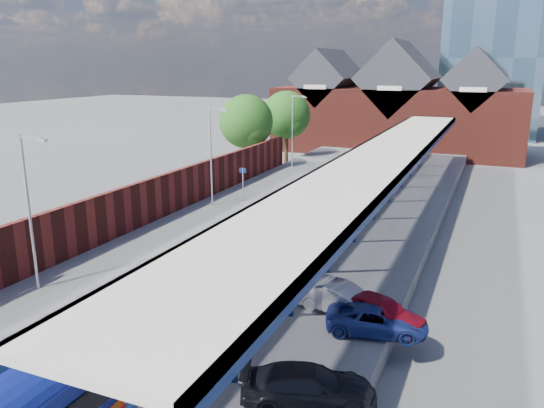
{
  "coord_description": "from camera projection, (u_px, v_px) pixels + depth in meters",
  "views": [
    {
      "loc": [
        12.0,
        -10.29,
        10.83
      ],
      "look_at": [
        -0.26,
        18.38,
        2.6
      ],
      "focal_mm": 35.0,
      "sensor_mm": 36.0,
      "label": 1
    }
  ],
  "objects": [
    {
      "name": "tree_near",
      "position": [
        247.0,
        123.0,
        50.97
      ],
      "size": [
        5.2,
        5.2,
        8.1
      ],
      "color": "#382314",
      "rests_on": "ground"
    },
    {
      "name": "yellow_line",
      "position": [
        234.0,
        216.0,
        35.43
      ],
      "size": [
        0.14,
        76.0,
        0.01
      ],
      "primitive_type": "cube",
      "color": "yellow",
      "rests_on": "left_platform"
    },
    {
      "name": "lamp_post_c",
      "position": [
        212.0,
        150.0,
        37.18
      ],
      "size": [
        1.48,
        0.18,
        7.0
      ],
      "color": "#A5A8AA",
      "rests_on": "left_platform"
    },
    {
      "name": "ballast_bed",
      "position": [
        286.0,
        237.0,
        34.25
      ],
      "size": [
        6.0,
        76.0,
        0.06
      ],
      "primitive_type": "cube",
      "color": "#473D33",
      "rests_on": "ground"
    },
    {
      "name": "station_building",
      "position": [
        398.0,
        109.0,
        66.65
      ],
      "size": [
        30.0,
        12.12,
        13.78
      ],
      "color": "#5A1F17",
      "rests_on": "ground"
    },
    {
      "name": "left_platform",
      "position": [
        211.0,
        220.0,
        36.22
      ],
      "size": [
        5.0,
        76.0,
        1.0
      ],
      "primitive_type": "cube",
      "color": "#565659",
      "rests_on": "ground"
    },
    {
      "name": "parked_car_blue",
      "position": [
        377.0,
        320.0,
        19.91
      ],
      "size": [
        4.06,
        2.42,
        1.06
      ],
      "primitive_type": "imported",
      "rotation": [
        0.0,
        0.0,
        1.75
      ],
      "color": "navy",
      "rests_on": "right_platform"
    },
    {
      "name": "coping_right",
      "position": [
        333.0,
        228.0,
        32.8
      ],
      "size": [
        0.3,
        76.0,
        0.05
      ],
      "primitive_type": "cube",
      "color": "silver",
      "rests_on": "right_platform"
    },
    {
      "name": "canopy",
      "position": [
        381.0,
        158.0,
        32.56
      ],
      "size": [
        4.5,
        52.0,
        4.48
      ],
      "color": "navy",
      "rests_on": "right_platform"
    },
    {
      "name": "tree_far",
      "position": [
        287.0,
        116.0,
        57.7
      ],
      "size": [
        5.2,
        5.2,
        8.1
      ],
      "color": "#382314",
      "rests_on": "ground"
    },
    {
      "name": "lamp_post_b",
      "position": [
        31.0,
        204.0,
        22.96
      ],
      "size": [
        1.48,
        0.18,
        7.0
      ],
      "color": "#A5A8AA",
      "rests_on": "left_platform"
    },
    {
      "name": "parked_car_red",
      "position": [
        380.0,
        311.0,
        20.43
      ],
      "size": [
        3.92,
        2.61,
        1.24
      ],
      "primitive_type": "imported",
      "rotation": [
        0.0,
        0.0,
        1.23
      ],
      "color": "maroon",
      "rests_on": "right_platform"
    },
    {
      "name": "coping_left",
      "position": [
        242.0,
        217.0,
        35.19
      ],
      "size": [
        0.3,
        76.0,
        0.05
      ],
      "primitive_type": "cube",
      "color": "silver",
      "rests_on": "left_platform"
    },
    {
      "name": "parked_car_silver",
      "position": [
        341.0,
        299.0,
        21.51
      ],
      "size": [
        3.91,
        1.95,
        1.23
      ],
      "primitive_type": "imported",
      "rotation": [
        0.0,
        0.0,
        1.39
      ],
      "color": "#B0B0B5",
      "rests_on": "right_platform"
    },
    {
      "name": "platform_sign",
      "position": [
        243.0,
        178.0,
        39.03
      ],
      "size": [
        0.55,
        0.08,
        2.5
      ],
      "color": "#A5A8AA",
      "rests_on": "left_platform"
    },
    {
      "name": "train",
      "position": [
        343.0,
        183.0,
        40.21
      ],
      "size": [
        2.88,
        65.91,
        3.45
      ],
      "color": "navy",
      "rests_on": "ground"
    },
    {
      "name": "right_platform",
      "position": [
        378.0,
        242.0,
        31.85
      ],
      "size": [
        6.0,
        76.0,
        1.0
      ],
      "primitive_type": "cube",
      "color": "#565659",
      "rests_on": "ground"
    },
    {
      "name": "rails",
      "position": [
        286.0,
        236.0,
        34.23
      ],
      "size": [
        4.51,
        76.0,
        0.14
      ],
      "color": "slate",
      "rests_on": "ground"
    },
    {
      "name": "brick_wall",
      "position": [
        116.0,
        212.0,
        30.97
      ],
      "size": [
        0.35,
        50.0,
        3.86
      ],
      "color": "#5A1F17",
      "rests_on": "left_platform"
    },
    {
      "name": "parked_car_dark",
      "position": [
        309.0,
        386.0,
        15.71
      ],
      "size": [
        4.36,
        2.92,
        1.17
      ],
      "primitive_type": "imported",
      "rotation": [
        0.0,
        0.0,
        1.92
      ],
      "color": "black",
      "rests_on": "right_platform"
    },
    {
      "name": "ground",
      "position": [
        331.0,
        202.0,
        43.15
      ],
      "size": [
        240.0,
        240.0,
        0.0
      ],
      "primitive_type": "plane",
      "color": "#5B5B5E",
      "rests_on": "ground"
    },
    {
      "name": "lamp_post_d",
      "position": [
        294.0,
        127.0,
        51.4
      ],
      "size": [
        1.48,
        0.18,
        7.0
      ],
      "color": "#A5A8AA",
      "rests_on": "left_platform"
    }
  ]
}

